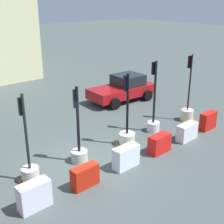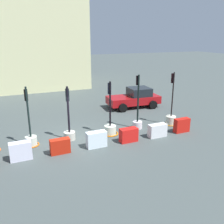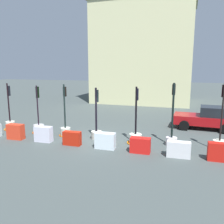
{
  "view_description": "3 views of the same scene",
  "coord_description": "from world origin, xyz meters",
  "views": [
    {
      "loc": [
        -6.13,
        -8.79,
        6.16
      ],
      "look_at": [
        1.29,
        -0.07,
        1.84
      ],
      "focal_mm": 49.21,
      "sensor_mm": 36.0,
      "label": 1
    },
    {
      "loc": [
        -2.84,
        -12.82,
        5.76
      ],
      "look_at": [
        2.41,
        0.07,
        1.4
      ],
      "focal_mm": 39.73,
      "sensor_mm": 36.0,
      "label": 2
    },
    {
      "loc": [
        5.0,
        -12.43,
        4.24
      ],
      "look_at": [
        0.96,
        -0.06,
        1.76
      ],
      "focal_mm": 37.43,
      "sensor_mm": 36.0,
      "label": 3
    }
  ],
  "objects": [
    {
      "name": "ground_plane",
      "position": [
        0.0,
        0.0,
        0.0
      ],
      "size": [
        120.0,
        120.0,
        0.0
      ],
      "primitive_type": "plane",
      "color": "#414A49"
    },
    {
      "name": "traffic_light_2",
      "position": [
        -2.25,
        0.25,
        0.54
      ],
      "size": [
        0.81,
        0.81,
        3.25
      ],
      "color": "beige",
      "rests_on": "ground_plane"
    },
    {
      "name": "traffic_light_3",
      "position": [
        -0.14,
        0.26,
        0.63
      ],
      "size": [
        0.65,
        0.65,
        3.09
      ],
      "color": "#B2B3A6",
      "rests_on": "ground_plane"
    },
    {
      "name": "traffic_light_4",
      "position": [
        2.31,
        0.11,
        0.48
      ],
      "size": [
        0.97,
        0.97,
        3.22
      ],
      "color": "silver",
      "rests_on": "ground_plane"
    },
    {
      "name": "traffic_light_5",
      "position": [
        4.28,
        0.36,
        0.71
      ],
      "size": [
        0.61,
        0.61,
        3.45
      ],
      "color": "silver",
      "rests_on": "ground_plane"
    },
    {
      "name": "traffic_light_6",
      "position": [
        6.68,
        0.15,
        0.54
      ],
      "size": [
        0.82,
        0.82,
        3.5
      ],
      "color": "silver",
      "rests_on": "ground_plane"
    },
    {
      "name": "construction_barrier_2",
      "position": [
        -2.84,
        -1.26,
        0.45
      ],
      "size": [
        1.03,
        0.47,
        0.9
      ],
      "color": "silver",
      "rests_on": "ground_plane"
    },
    {
      "name": "construction_barrier_3",
      "position": [
        -0.97,
        -1.3,
        0.39
      ],
      "size": [
        1.01,
        0.42,
        0.77
      ],
      "color": "#B71F0E",
      "rests_on": "ground_plane"
    },
    {
      "name": "construction_barrier_4",
      "position": [
        0.97,
        -1.27,
        0.43
      ],
      "size": [
        1.09,
        0.48,
        0.86
      ],
      "color": "silver",
      "rests_on": "ground_plane"
    },
    {
      "name": "construction_barrier_5",
      "position": [
        2.86,
        -1.29,
        0.39
      ],
      "size": [
        1.03,
        0.5,
        0.78
      ],
      "color": "red",
      "rests_on": "ground_plane"
    },
    {
      "name": "construction_barrier_6",
      "position": [
        4.73,
        -1.31,
        0.39
      ],
      "size": [
        1.12,
        0.47,
        0.77
      ],
      "color": "silver",
      "rests_on": "ground_plane"
    },
    {
      "name": "construction_barrier_7",
      "position": [
        6.51,
        -1.23,
        0.43
      ],
      "size": [
        1.0,
        0.41,
        0.87
      ],
      "color": "red",
      "rests_on": "ground_plane"
    },
    {
      "name": "car_red_compact",
      "position": [
        6.36,
        4.8,
        0.78
      ],
      "size": [
        4.31,
        2.36,
        1.6
      ],
      "color": "#9E1013",
      "rests_on": "ground_plane"
    },
    {
      "name": "building_main_facade",
      "position": [
        -0.5,
        17.17,
        6.12
      ],
      "size": [
        11.96,
        8.54,
        12.2
      ],
      "color": "beige",
      "rests_on": "ground_plane"
    }
  ]
}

